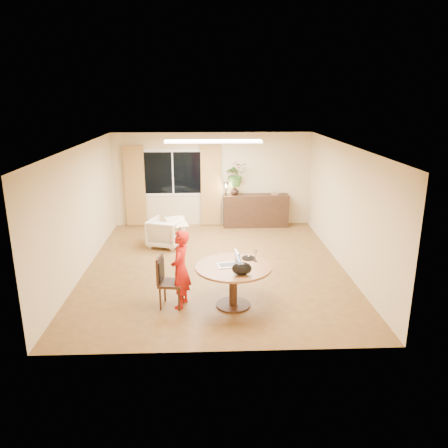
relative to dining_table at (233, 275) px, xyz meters
name	(u,v)px	position (x,y,z in m)	size (l,w,h in m)	color
floor	(215,267)	(-0.28, 1.82, -0.59)	(6.50, 6.50, 0.00)	brown
ceiling	(214,146)	(-0.28, 1.82, 2.01)	(6.50, 6.50, 0.00)	white
wall_back	(212,180)	(-0.28, 5.07, 0.71)	(5.50, 5.50, 0.00)	beige
wall_left	(81,210)	(-3.03, 1.82, 0.71)	(6.50, 6.50, 0.00)	beige
wall_right	(345,207)	(2.47, 1.82, 0.71)	(6.50, 6.50, 0.00)	beige
window	(173,173)	(-1.38, 5.05, 0.91)	(1.70, 0.03, 1.30)	white
curtain_left	(135,186)	(-2.43, 4.98, 0.55)	(0.55, 0.08, 2.25)	olive
curtain_right	(211,186)	(-0.33, 4.98, 0.55)	(0.55, 0.08, 2.25)	olive
ceiling_panel	(213,141)	(-0.28, 3.02, 1.97)	(2.20, 0.35, 0.05)	white
dining_table	(233,275)	(0.00, 0.00, 0.00)	(1.32, 1.32, 0.75)	brown
dining_chair	(171,282)	(-1.08, 0.03, -0.13)	(0.44, 0.41, 0.93)	black
child	(181,269)	(-0.91, 0.04, 0.10)	(0.33, 0.51, 1.39)	red
laptop	(228,259)	(-0.08, 0.02, 0.29)	(0.39, 0.26, 0.26)	#B7B7BC
tumbler	(238,257)	(0.09, 0.25, 0.22)	(0.08, 0.08, 0.12)	white
wine_glass	(256,256)	(0.40, 0.21, 0.26)	(0.07, 0.07, 0.21)	white
pot_lid	(249,258)	(0.29, 0.34, 0.18)	(0.24, 0.24, 0.04)	white
handbag	(242,269)	(0.11, -0.39, 0.27)	(0.33, 0.19, 0.22)	black
armchair	(166,232)	(-1.46, 3.23, -0.24)	(0.74, 0.77, 0.70)	beige
throw	(177,219)	(-1.18, 3.14, 0.12)	(0.45, 0.55, 0.03)	beige
sideboard	(256,211)	(0.92, 4.83, -0.14)	(1.81, 0.44, 0.91)	black
vase	(235,191)	(0.32, 4.83, 0.44)	(0.24, 0.24, 0.25)	black
bouquet	(236,174)	(0.36, 4.83, 0.89)	(0.59, 0.51, 0.66)	#356E29
book_stack	(275,193)	(1.44, 4.83, 0.35)	(0.19, 0.14, 0.08)	#8A5F46
desk_lamp	(226,189)	(0.08, 4.78, 0.50)	(0.15, 0.15, 0.37)	black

